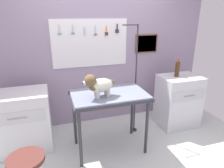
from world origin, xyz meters
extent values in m
cube|color=silver|center=(0.00, 0.00, -0.02)|extent=(4.40, 4.00, 0.04)
cube|color=#9685A0|center=(0.00, 1.28, 1.15)|extent=(4.00, 0.06, 2.30)
cube|color=white|center=(-0.14, 1.24, 1.45)|extent=(1.28, 0.02, 0.79)
cylinder|color=gray|center=(-0.63, 1.23, 1.76)|extent=(0.01, 0.02, 0.01)
cube|color=silver|center=(-0.63, 1.22, 1.69)|extent=(0.01, 0.00, 0.11)
cube|color=silver|center=(-0.62, 1.22, 1.69)|extent=(0.01, 0.00, 0.11)
torus|color=#399A58|center=(-0.64, 1.22, 1.62)|extent=(0.03, 0.01, 0.03)
torus|color=#399A58|center=(-0.61, 1.22, 1.62)|extent=(0.03, 0.01, 0.03)
cylinder|color=gray|center=(-0.42, 1.23, 1.76)|extent=(0.01, 0.02, 0.01)
cube|color=silver|center=(-0.42, 1.22, 1.69)|extent=(0.01, 0.00, 0.11)
cube|color=silver|center=(-0.41, 1.22, 1.69)|extent=(0.01, 0.00, 0.11)
torus|color=#279651|center=(-0.43, 1.22, 1.62)|extent=(0.03, 0.01, 0.03)
torus|color=#279651|center=(-0.41, 1.22, 1.62)|extent=(0.03, 0.01, 0.03)
cylinder|color=gray|center=(-0.23, 1.23, 1.72)|extent=(0.01, 0.02, 0.01)
cube|color=silver|center=(-0.23, 1.22, 1.64)|extent=(0.03, 0.01, 0.13)
cylinder|color=gray|center=(-0.05, 1.23, 1.74)|extent=(0.01, 0.02, 0.01)
cube|color=silver|center=(-0.06, 1.22, 1.67)|extent=(0.01, 0.00, 0.11)
cube|color=silver|center=(-0.04, 1.22, 1.67)|extent=(0.01, 0.00, 0.11)
torus|color=#2A252B|center=(-0.06, 1.22, 1.59)|extent=(0.03, 0.01, 0.03)
torus|color=#2A252B|center=(-0.04, 1.22, 1.59)|extent=(0.03, 0.01, 0.03)
cylinder|color=gray|center=(0.14, 1.23, 1.73)|extent=(0.01, 0.02, 0.01)
cylinder|color=orange|center=(0.14, 1.22, 1.68)|extent=(0.02, 0.02, 0.09)
cube|color=orange|center=(0.14, 1.22, 1.60)|extent=(0.06, 0.02, 0.06)
cube|color=#333338|center=(0.14, 1.21, 1.60)|extent=(0.05, 0.01, 0.05)
cylinder|color=gray|center=(0.33, 1.23, 1.77)|extent=(0.01, 0.02, 0.01)
cylinder|color=black|center=(0.33, 1.22, 1.71)|extent=(0.02, 0.02, 0.09)
cube|color=black|center=(0.33, 1.22, 1.64)|extent=(0.06, 0.02, 0.06)
cube|color=#333338|center=(0.33, 1.21, 1.64)|extent=(0.05, 0.01, 0.05)
cube|color=brown|center=(0.90, 1.24, 1.40)|extent=(0.43, 0.02, 0.33)
cube|color=tan|center=(0.90, 1.23, 1.40)|extent=(0.40, 0.01, 0.29)
cylinder|color=#2D2D33|center=(-0.55, 0.08, 0.41)|extent=(0.04, 0.04, 0.82)
cylinder|color=#2D2D33|center=(0.38, 0.08, 0.41)|extent=(0.04, 0.04, 0.82)
cylinder|color=#2D2D33|center=(-0.55, 0.60, 0.41)|extent=(0.04, 0.04, 0.82)
cylinder|color=#2D2D33|center=(0.38, 0.60, 0.41)|extent=(0.04, 0.04, 0.82)
cube|color=#2D2D33|center=(-0.08, 0.34, 0.84)|extent=(1.05, 0.64, 0.03)
cube|color=slate|center=(-0.08, 0.34, 0.87)|extent=(1.02, 0.62, 0.03)
cylinder|color=#2D2D33|center=(0.46, 0.68, 0.01)|extent=(0.11, 0.11, 0.01)
cylinder|color=#2D2D33|center=(0.46, 0.68, 0.89)|extent=(0.02, 0.02, 1.78)
cylinder|color=#2D2D33|center=(0.34, 0.68, 1.77)|extent=(0.24, 0.02, 0.02)
cylinder|color=silver|center=(-0.27, 0.22, 0.94)|extent=(0.05, 0.05, 0.11)
cylinder|color=silver|center=(-0.28, 0.31, 0.94)|extent=(0.05, 0.05, 0.11)
cylinder|color=silver|center=(-0.12, 0.24, 0.94)|extent=(0.05, 0.05, 0.11)
cylinder|color=silver|center=(-0.14, 0.34, 0.94)|extent=(0.05, 0.05, 0.11)
ellipsoid|color=silver|center=(-0.21, 0.28, 1.04)|extent=(0.34, 0.25, 0.18)
ellipsoid|color=brown|center=(-0.32, 0.26, 1.03)|extent=(0.13, 0.16, 0.10)
sphere|color=brown|center=(-0.36, 0.25, 1.13)|extent=(0.16, 0.16, 0.16)
ellipsoid|color=silver|center=(-0.42, 0.24, 1.11)|extent=(0.08, 0.07, 0.05)
sphere|color=black|center=(-0.45, 0.24, 1.11)|extent=(0.02, 0.02, 0.02)
ellipsoid|color=brown|center=(-0.33, 0.19, 1.14)|extent=(0.05, 0.04, 0.09)
ellipsoid|color=brown|center=(-0.35, 0.32, 1.14)|extent=(0.05, 0.04, 0.09)
sphere|color=brown|center=(-0.06, 0.30, 1.06)|extent=(0.07, 0.07, 0.07)
cube|color=silver|center=(-1.29, 0.74, 0.44)|extent=(0.80, 0.56, 0.89)
cube|color=silver|center=(-1.29, 0.46, 0.64)|extent=(0.70, 0.01, 0.18)
cylinder|color=#99999E|center=(-1.29, 0.45, 0.64)|extent=(0.24, 0.02, 0.02)
cube|color=silver|center=(1.29, 0.65, 0.46)|extent=(0.68, 0.52, 0.91)
cube|color=silver|center=(1.29, 0.39, 0.66)|extent=(0.60, 0.01, 0.18)
cylinder|color=#99999E|center=(1.29, 0.38, 0.66)|extent=(0.20, 0.02, 0.02)
cylinder|color=#572922|center=(-1.14, -0.31, 0.57)|extent=(0.37, 0.37, 0.04)
cylinder|color=#452B14|center=(1.21, 0.67, 1.04)|extent=(0.07, 0.07, 0.26)
cone|color=#452B14|center=(1.21, 0.67, 1.18)|extent=(0.07, 0.07, 0.02)
cylinder|color=red|center=(1.21, 0.67, 1.20)|extent=(0.03, 0.03, 0.02)
camera|label=1|loc=(-0.81, -2.10, 1.92)|focal=32.08mm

